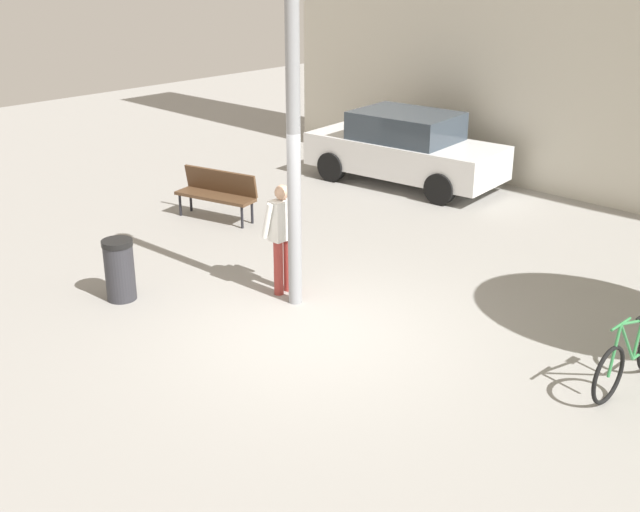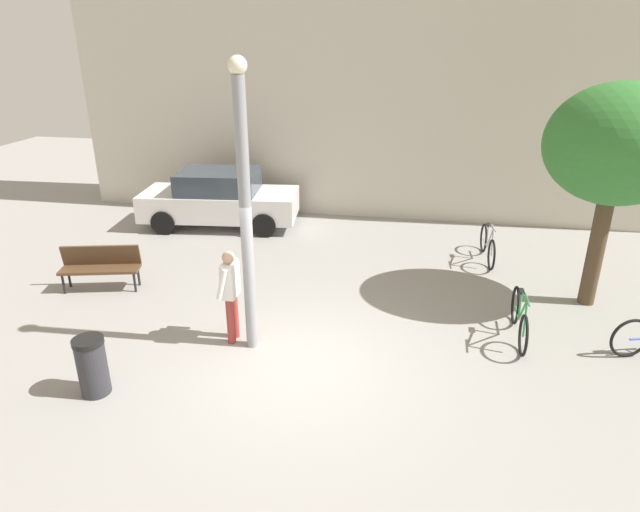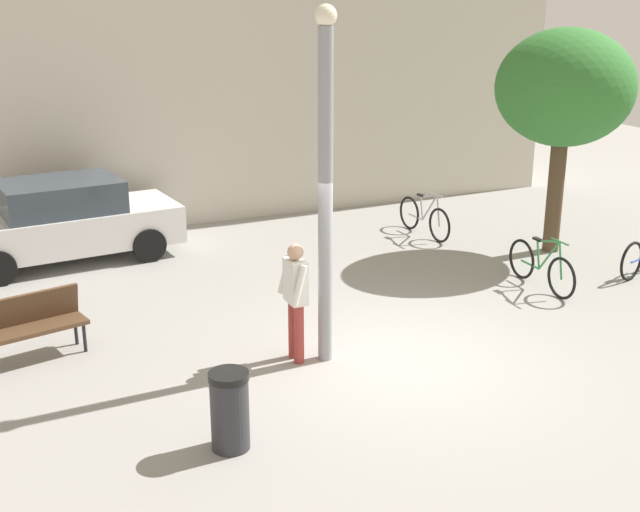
# 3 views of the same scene
# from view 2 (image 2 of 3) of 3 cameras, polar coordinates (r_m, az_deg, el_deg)

# --- Properties ---
(ground_plane) EXTENTS (36.00, 36.00, 0.00)m
(ground_plane) POSITION_cam_2_polar(r_m,az_deg,el_deg) (8.95, -2.17, -11.52)
(ground_plane) COLOR gray
(building_facade) EXTENTS (16.49, 2.00, 8.97)m
(building_facade) POSITION_cam_2_polar(r_m,az_deg,el_deg) (16.23, 4.92, 20.54)
(building_facade) COLOR beige
(building_facade) RESTS_ON ground_plane
(lamppost) EXTENTS (0.28, 0.28, 4.71)m
(lamppost) POSITION_cam_2_polar(r_m,az_deg,el_deg) (8.53, -7.86, 5.17)
(lamppost) COLOR gray
(lamppost) RESTS_ON ground_plane
(person_by_lamppost) EXTENTS (0.28, 0.59, 1.67)m
(person_by_lamppost) POSITION_cam_2_polar(r_m,az_deg,el_deg) (9.32, -9.38, -3.52)
(person_by_lamppost) COLOR #9E3833
(person_by_lamppost) RESTS_ON ground_plane
(park_bench) EXTENTS (1.67, 0.85, 0.92)m
(park_bench) POSITION_cam_2_polar(r_m,az_deg,el_deg) (12.16, -22.05, -0.76)
(park_bench) COLOR #513823
(park_bench) RESTS_ON ground_plane
(plaza_tree) EXTENTS (2.55, 2.55, 4.24)m
(plaza_tree) POSITION_cam_2_polar(r_m,az_deg,el_deg) (11.19, 28.78, 10.10)
(plaza_tree) COLOR #4E3C28
(plaza_tree) RESTS_ON ground_plane
(bicycle_silver) EXTENTS (0.17, 1.81, 0.97)m
(bicycle_silver) POSITION_cam_2_polar(r_m,az_deg,el_deg) (13.31, 17.18, 1.11)
(bicycle_silver) COLOR black
(bicycle_silver) RESTS_ON ground_plane
(bicycle_green) EXTENTS (0.09, 1.81, 0.97)m
(bicycle_green) POSITION_cam_2_polar(r_m,az_deg,el_deg) (10.13, 20.20, -6.15)
(bicycle_green) COLOR black
(bicycle_green) RESTS_ON ground_plane
(parked_car_white) EXTENTS (4.36, 2.17, 1.55)m
(parked_car_white) POSITION_cam_2_polar(r_m,az_deg,el_deg) (15.23, -10.48, 5.95)
(parked_car_white) COLOR silver
(parked_car_white) RESTS_ON ground_plane
(trash_bin) EXTENTS (0.45, 0.45, 0.92)m
(trash_bin) POSITION_cam_2_polar(r_m,az_deg,el_deg) (8.79, -22.80, -10.59)
(trash_bin) COLOR #2D2D33
(trash_bin) RESTS_ON ground_plane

